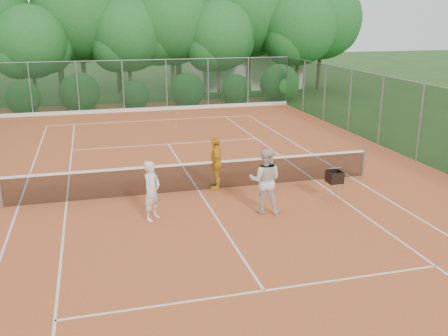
# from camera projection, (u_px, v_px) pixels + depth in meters

# --- Properties ---
(ground) EXTENTS (120.00, 120.00, 0.00)m
(ground) POSITION_uv_depth(u_px,v_px,m) (199.00, 191.00, 16.20)
(ground) COLOR #244719
(ground) RESTS_ON ground
(clay_court) EXTENTS (18.00, 36.00, 0.02)m
(clay_court) POSITION_uv_depth(u_px,v_px,m) (199.00, 191.00, 16.19)
(clay_court) COLOR #C05C2C
(clay_court) RESTS_ON ground
(club_building) EXTENTS (8.00, 5.00, 3.00)m
(club_building) POSITION_uv_depth(u_px,v_px,m) (245.00, 68.00, 40.17)
(club_building) COLOR beige
(club_building) RESTS_ON ground
(tennis_net) EXTENTS (11.97, 0.10, 1.10)m
(tennis_net) POSITION_uv_depth(u_px,v_px,m) (198.00, 176.00, 16.04)
(tennis_net) COLOR gray
(tennis_net) RESTS_ON clay_court
(player_white) EXTENTS (0.70, 0.73, 1.68)m
(player_white) POSITION_uv_depth(u_px,v_px,m) (152.00, 191.00, 13.67)
(player_white) COLOR silver
(player_white) RESTS_ON clay_court
(player_center_grp) EXTENTS (1.13, 1.02, 1.95)m
(player_center_grp) POSITION_uv_depth(u_px,v_px,m) (265.00, 180.00, 14.16)
(player_center_grp) COLOR silver
(player_center_grp) RESTS_ON clay_court
(player_yellow) EXTENTS (0.61, 1.09, 1.76)m
(player_yellow) POSITION_uv_depth(u_px,v_px,m) (216.00, 163.00, 16.16)
(player_yellow) COLOR gold
(player_yellow) RESTS_ON clay_court
(ball_hopper) EXTENTS (0.42, 0.42, 0.97)m
(ball_hopper) POSITION_uv_depth(u_px,v_px,m) (335.00, 177.00, 15.04)
(ball_hopper) COLOR gray
(ball_hopper) RESTS_ON clay_court
(stray_ball_a) EXTENTS (0.07, 0.07, 0.07)m
(stray_ball_a) POSITION_uv_depth(u_px,v_px,m) (176.00, 125.00, 25.86)
(stray_ball_a) COLOR gold
(stray_ball_a) RESTS_ON clay_court
(stray_ball_b) EXTENTS (0.07, 0.07, 0.07)m
(stray_ball_b) POSITION_uv_depth(u_px,v_px,m) (178.00, 113.00, 28.99)
(stray_ball_b) COLOR #D4E936
(stray_ball_b) RESTS_ON clay_court
(stray_ball_c) EXTENTS (0.07, 0.07, 0.07)m
(stray_ball_c) POSITION_uv_depth(u_px,v_px,m) (251.00, 121.00, 26.96)
(stray_ball_c) COLOR #DFEC36
(stray_ball_c) RESTS_ON clay_court
(court_markings) EXTENTS (11.03, 23.83, 0.01)m
(court_markings) POSITION_uv_depth(u_px,v_px,m) (199.00, 191.00, 16.19)
(court_markings) COLOR white
(court_markings) RESTS_ON clay_court
(fence_back) EXTENTS (18.07, 0.07, 3.00)m
(fence_back) POSITION_uv_depth(u_px,v_px,m) (145.00, 86.00, 29.62)
(fence_back) COLOR #19381E
(fence_back) RESTS_ON clay_court
(tropical_treeline) EXTENTS (32.10, 8.49, 15.03)m
(tropical_treeline) POSITION_uv_depth(u_px,v_px,m) (155.00, 22.00, 33.76)
(tropical_treeline) COLOR brown
(tropical_treeline) RESTS_ON ground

